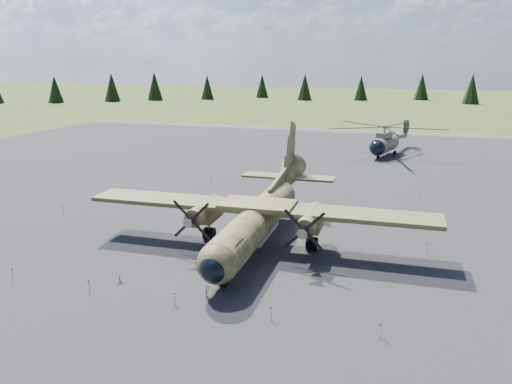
% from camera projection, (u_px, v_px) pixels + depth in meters
% --- Properties ---
extents(ground, '(500.00, 500.00, 0.00)m').
position_uv_depth(ground, '(225.00, 232.00, 42.95)').
color(ground, '#4B5626').
rests_on(ground, ground).
extents(apron, '(120.00, 120.00, 0.04)m').
position_uv_depth(apron, '(259.00, 202.00, 52.18)').
color(apron, '#57565B').
rests_on(apron, ground).
extents(transport_plane, '(27.50, 25.02, 9.08)m').
position_uv_depth(transport_plane, '(261.00, 211.00, 39.73)').
color(transport_plane, '#3F4224').
rests_on(transport_plane, ground).
extents(helicopter_near, '(22.39, 23.31, 4.69)m').
position_uv_depth(helicopter_near, '(385.00, 135.00, 76.60)').
color(helicopter_near, slate).
rests_on(helicopter_near, ground).
extents(info_placard_left, '(0.54, 0.30, 0.80)m').
position_uv_depth(info_placard_left, '(119.00, 274.00, 33.07)').
color(info_placard_left, gray).
rests_on(info_placard_left, ground).
extents(info_placard_right, '(0.53, 0.34, 0.78)m').
position_uv_depth(info_placard_right, '(206.00, 289.00, 30.92)').
color(info_placard_right, gray).
rests_on(info_placard_right, ground).
extents(barrier_fence, '(33.12, 29.62, 0.85)m').
position_uv_depth(barrier_fence, '(219.00, 226.00, 42.89)').
color(barrier_fence, white).
rests_on(barrier_fence, ground).
extents(treeline, '(331.88, 339.83, 10.96)m').
position_uv_depth(treeline, '(207.00, 168.00, 44.81)').
color(treeline, black).
rests_on(treeline, ground).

